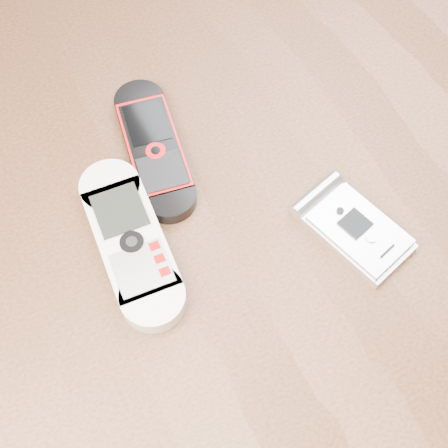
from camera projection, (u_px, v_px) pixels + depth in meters
ground at (222, 413)px, 1.20m from camera, size 4.00×4.00×0.00m
table at (220, 280)px, 0.64m from camera, size 1.20×0.80×0.75m
nokia_white at (131, 241)px, 0.53m from camera, size 0.07×0.17×0.02m
nokia_black_red at (154, 147)px, 0.58m from camera, size 0.08×0.17×0.02m
motorola_razr at (356, 230)px, 0.54m from camera, size 0.08×0.12×0.02m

